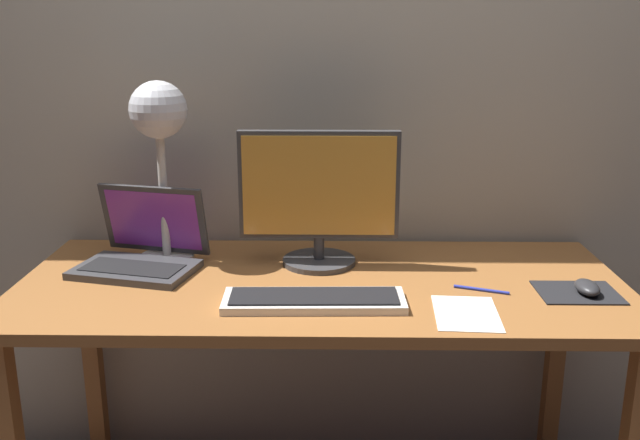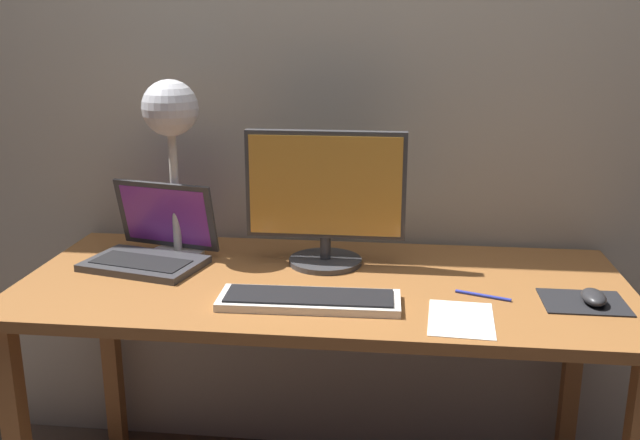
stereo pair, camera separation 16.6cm
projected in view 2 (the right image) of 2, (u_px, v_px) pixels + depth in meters
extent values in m
cube|color=#B2A893|center=(338.00, 57.00, 2.09)|extent=(4.80, 0.06, 2.60)
cube|color=#935B2D|center=(323.00, 286.00, 1.86)|extent=(1.60, 0.70, 0.03)
cube|color=#935B2D|center=(111.00, 350.00, 2.32)|extent=(0.05, 0.05, 0.71)
cube|color=#935B2D|center=(572.00, 374.00, 2.16)|extent=(0.05, 0.05, 0.71)
cylinder|color=#38383A|center=(325.00, 261.00, 1.98)|extent=(0.21, 0.21, 0.01)
cylinder|color=#38383A|center=(325.00, 248.00, 1.97)|extent=(0.03, 0.03, 0.06)
cube|color=#38383A|center=(326.00, 185.00, 1.92)|extent=(0.44, 0.03, 0.30)
cube|color=gold|center=(325.00, 186.00, 1.91)|extent=(0.42, 0.00, 0.28)
cube|color=silver|center=(309.00, 301.00, 1.69)|extent=(0.44, 0.15, 0.02)
cube|color=black|center=(309.00, 296.00, 1.69)|extent=(0.41, 0.12, 0.01)
cube|color=#38383A|center=(144.00, 264.00, 1.96)|extent=(0.35, 0.27, 0.02)
cube|color=black|center=(141.00, 262.00, 1.94)|extent=(0.29, 0.17, 0.00)
cube|color=#38383A|center=(166.00, 215.00, 2.04)|extent=(0.32, 0.13, 0.20)
cube|color=purple|center=(166.00, 215.00, 2.04)|extent=(0.28, 0.11, 0.17)
cylinder|color=beige|center=(178.00, 252.00, 2.06)|extent=(0.15, 0.15, 0.01)
cylinder|color=silver|center=(175.00, 186.00, 2.01)|extent=(0.02, 0.02, 0.38)
sphere|color=silver|center=(170.00, 108.00, 1.95)|extent=(0.16, 0.16, 0.16)
sphere|color=#FFEAB2|center=(170.00, 123.00, 1.95)|extent=(0.06, 0.06, 0.06)
cube|color=black|center=(584.00, 302.00, 1.71)|extent=(0.20, 0.16, 0.00)
ellipsoid|color=#28282B|center=(594.00, 297.00, 1.69)|extent=(0.06, 0.10, 0.03)
cube|color=white|center=(461.00, 319.00, 1.61)|extent=(0.16, 0.22, 0.00)
cylinder|color=#2633A5|center=(483.00, 296.00, 1.74)|extent=(0.13, 0.06, 0.01)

